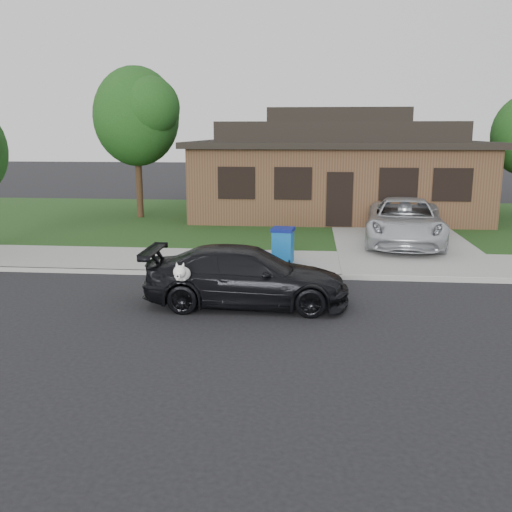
# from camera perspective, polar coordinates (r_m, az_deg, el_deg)

# --- Properties ---
(ground) EXTENTS (120.00, 120.00, 0.00)m
(ground) POSITION_cam_1_polar(r_m,az_deg,el_deg) (12.10, -8.65, -6.07)
(ground) COLOR black
(ground) RESTS_ON ground
(sidewalk) EXTENTS (60.00, 3.00, 0.12)m
(sidewalk) POSITION_cam_1_polar(r_m,az_deg,el_deg) (16.80, -4.56, -0.53)
(sidewalk) COLOR gray
(sidewalk) RESTS_ON ground
(curb) EXTENTS (60.00, 0.12, 0.12)m
(curb) POSITION_cam_1_polar(r_m,az_deg,el_deg) (15.36, -5.52, -1.77)
(curb) COLOR gray
(curb) RESTS_ON ground
(lawn) EXTENTS (60.00, 13.00, 0.13)m
(lawn) POSITION_cam_1_polar(r_m,az_deg,el_deg) (24.58, -1.34, 3.63)
(lawn) COLOR #193814
(lawn) RESTS_ON ground
(driveway) EXTENTS (4.50, 13.00, 0.14)m
(driveway) POSITION_cam_1_polar(r_m,az_deg,el_deg) (21.67, 13.66, 2.11)
(driveway) COLOR gray
(driveway) RESTS_ON ground
(sedan) EXTENTS (4.51, 2.21, 1.31)m
(sedan) POSITION_cam_1_polar(r_m,az_deg,el_deg) (12.62, -0.98, -2.06)
(sedan) COLOR black
(sedan) RESTS_ON ground
(minivan) EXTENTS (3.10, 5.59, 1.48)m
(minivan) POSITION_cam_1_polar(r_m,az_deg,el_deg) (19.56, 14.66, 3.38)
(minivan) COLOR silver
(minivan) RESTS_ON driveway
(recycling_bin) EXTENTS (0.68, 0.69, 1.01)m
(recycling_bin) POSITION_cam_1_polar(r_m,az_deg,el_deg) (16.26, 2.70, 1.11)
(recycling_bin) COLOR #0E549C
(recycling_bin) RESTS_ON sidewalk
(house) EXTENTS (12.60, 8.60, 4.65)m
(house) POSITION_cam_1_polar(r_m,az_deg,el_deg) (26.19, 7.99, 8.61)
(house) COLOR #422B1C
(house) RESTS_ON ground
(tree_0) EXTENTS (3.78, 3.60, 6.34)m
(tree_0) POSITION_cam_1_polar(r_m,az_deg,el_deg) (25.07, -11.61, 13.68)
(tree_0) COLOR #332114
(tree_0) RESTS_ON ground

